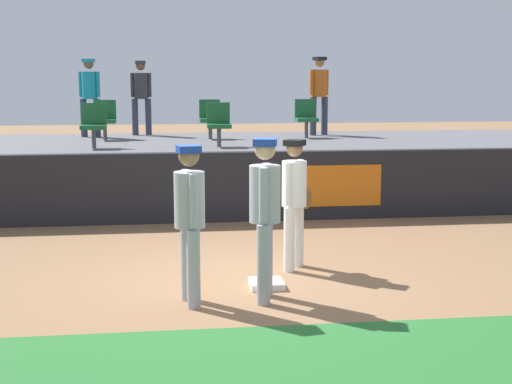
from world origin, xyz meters
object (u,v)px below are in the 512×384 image
Objects in this scene: seat_front_left at (94,123)px; seat_back_left at (105,118)px; player_fielder_home at (295,195)px; spectator_casual at (319,90)px; seat_back_center at (210,117)px; seat_back_right at (306,116)px; first_base at (267,284)px; spectator_capped at (141,92)px; player_coach_visitor at (265,208)px; spectator_hooded at (90,92)px; player_runner_visitor at (190,213)px; seat_front_center at (219,122)px.

seat_front_left is 1.80m from seat_back_left.
seat_front_left is 1.00× the size of seat_back_left.
player_fielder_home is 0.96× the size of spectator_casual.
seat_back_center and seat_back_right have the same top height.
first_base is at bearing 50.86° from spectator_casual.
seat_back_center is 1.96m from spectator_capped.
player_coach_visitor is at bearing -89.26° from seat_back_center.
spectator_hooded is at bearing -122.33° from player_fielder_home.
player_runner_visitor is (-1.41, -1.33, 0.04)m from player_fielder_home.
seat_front_left is (-2.97, 4.71, 0.66)m from player_fielder_home.
seat_back_center is 2.77m from spectator_hooded.
seat_back_right is 1.00× the size of seat_back_left.
seat_back_left is at bearing 129.84° from spectator_hooded.
seat_back_center is at bearing -180.00° from seat_back_right.
player_coach_visitor is 1.03× the size of spectator_casual.
spectator_casual is (2.54, 0.68, 0.55)m from seat_back_center.
first_base is 0.48× the size of seat_front_center.
seat_back_center reaches higher than player_coach_visitor.
player_coach_visitor is 2.18× the size of seat_back_left.
seat_front_center is 3.38m from spectator_capped.
player_runner_visitor is 0.84m from player_coach_visitor.
spectator_hooded is at bearing -23.94° from spectator_casual.
seat_front_center is at bearing -0.00° from seat_front_left.
seat_back_center is at bearing 142.91° from spectator_capped.
spectator_hooded is 5.14m from spectator_casual.
first_base is 0.24× the size of spectator_capped.
seat_back_right is (2.84, 7.84, 0.61)m from player_runner_visitor.
seat_back_left is (-2.33, 7.80, 0.58)m from player_coach_visitor.
seat_front_left is at bearing 114.25° from first_base.
seat_back_left reaches higher than player_fielder_home.
seat_back_center is at bearing 164.47° from player_runner_visitor.
spectator_casual is at bearing 27.18° from seat_front_left.
player_coach_visitor is 1.09× the size of spectator_capped.
player_coach_visitor is at bearing -68.25° from seat_front_left.
player_fielder_home is 0.96× the size of player_runner_visitor.
spectator_hooded is at bearing 163.14° from seat_back_center.
seat_back_center is 0.50× the size of spectator_capped.
player_runner_visitor is 2.11× the size of seat_back_right.
seat_back_right and seat_front_left have the same top height.
seat_front_left reaches higher than player_runner_visitor.
seat_back_left is at bearing 179.99° from seat_back_center.
seat_back_left is at bearing -122.48° from player_fielder_home.
player_coach_visitor is (0.84, 0.04, 0.04)m from player_runner_visitor.
player_coach_visitor is at bearing 101.20° from spectator_capped.
seat_back_center is 1.00× the size of seat_back_right.
player_fielder_home is at bearing -82.43° from seat_front_center.
seat_back_left is (-2.42, 7.32, 1.60)m from first_base.
spectator_capped is (-3.59, 1.17, 0.50)m from seat_back_right.
player_coach_visitor is at bearing 82.26° from player_runner_visitor.
first_base is 7.73m from seat_back_right.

